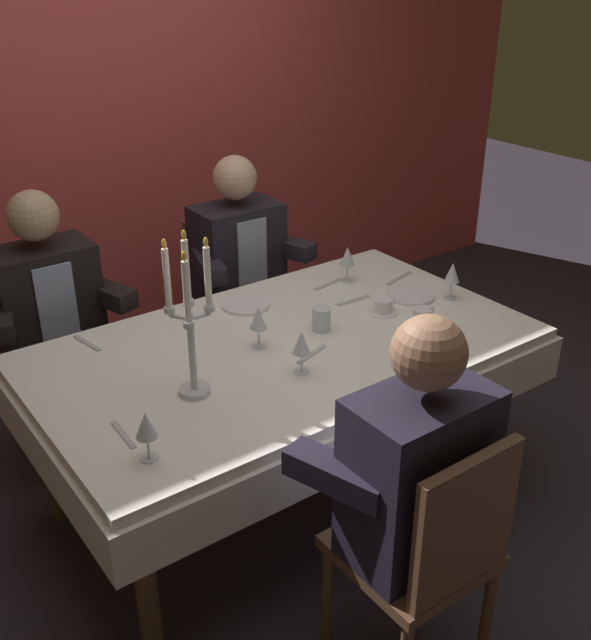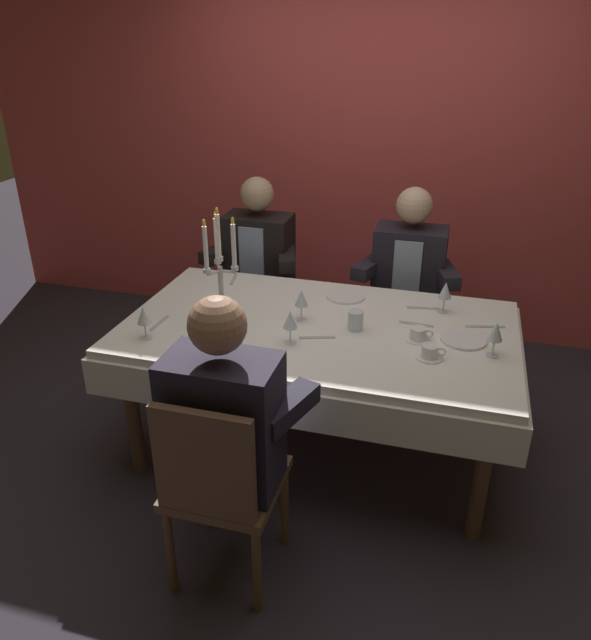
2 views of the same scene
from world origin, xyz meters
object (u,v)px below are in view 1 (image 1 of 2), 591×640
dinner_plate_0 (246,304)px  wine_glass_2 (302,344)px  coffee_cup_1 (383,307)px  seated_diner_0 (47,305)px  wine_glass_3 (258,319)px  candelabra (190,324)px  wine_glass_1 (452,274)px  wine_glass_0 (146,426)px  wine_glass_4 (347,257)px  water_tumbler_0 (321,319)px  dining_table (284,369)px  seated_diner_2 (237,256)px  seated_diner_1 (419,475)px  coffee_cup_0 (422,316)px  dinner_plate_1 (410,295)px

dinner_plate_0 → wine_glass_2: size_ratio=1.27×
coffee_cup_1 → seated_diner_0: bearing=140.4°
dinner_plate_0 → wine_glass_2: 0.61m
wine_glass_3 → candelabra: bearing=-157.8°
wine_glass_1 → seated_diner_0: (-1.44, 0.98, -0.12)m
wine_glass_0 → wine_glass_3: (0.65, 0.39, 0.00)m
wine_glass_4 → water_tumbler_0: wine_glass_4 is taller
dining_table → wine_glass_0: wine_glass_0 is taller
wine_glass_2 → seated_diner_2: bearing=69.1°
seated_diner_0 → dining_table: bearing=-55.2°
wine_glass_1 → seated_diner_1: size_ratio=0.13×
seated_diner_0 → seated_diner_2: 0.96m
dinner_plate_0 → wine_glass_0: wine_glass_0 is taller
wine_glass_0 → seated_diner_2: (1.09, 1.25, -0.12)m
dining_table → wine_glass_2: 0.33m
wine_glass_2 → seated_diner_0: 1.24m
dining_table → wine_glass_0: (-0.75, -0.36, 0.23)m
dinner_plate_0 → seated_diner_0: seated_diner_0 is taller
wine_glass_1 → seated_diner_0: 1.74m
wine_glass_0 → coffee_cup_0: bearing=7.7°
dinner_plate_0 → seated_diner_1: seated_diner_1 is taller
seated_diner_0 → water_tumbler_0: bearing=-47.9°
dinner_plate_0 → wine_glass_3: (-0.16, -0.34, 0.11)m
dinner_plate_0 → coffee_cup_0: size_ratio=1.58×
wine_glass_0 → wine_glass_1: 1.59m
wine_glass_0 → seated_diner_1: seated_diner_1 is taller
coffee_cup_0 → seated_diner_1: (-0.70, -0.70, -0.03)m
dinner_plate_1 → seated_diner_0: seated_diner_0 is taller
wine_glass_1 → water_tumbler_0: bearing=171.7°
dinner_plate_0 → wine_glass_2: bearing=-103.5°
coffee_cup_1 → seated_diner_0: size_ratio=0.11×
wine_glass_2 → seated_diner_1: seated_diner_1 is taller
dinner_plate_1 → wine_glass_0: wine_glass_0 is taller
wine_glass_2 → seated_diner_1: 0.68m
dining_table → wine_glass_3: wine_glass_3 is taller
wine_glass_0 → dinner_plate_0: bearing=42.0°
candelabra → wine_glass_4: candelabra is taller
dinner_plate_0 → candelabra: bearing=-136.9°
dinner_plate_0 → coffee_cup_0: 0.74m
wine_glass_3 → coffee_cup_0: (0.65, -0.21, -0.09)m
wine_glass_1 → coffee_cup_1: 0.35m
seated_diner_1 → wine_glass_4: bearing=58.9°
wine_glass_2 → coffee_cup_0: bearing=3.2°
wine_glass_3 → seated_diner_1: bearing=-93.2°
coffee_cup_0 → seated_diner_1: size_ratio=0.11×
dining_table → candelabra: size_ratio=3.31×
dinner_plate_1 → wine_glass_4: bearing=110.6°
wine_glass_4 → candelabra: bearing=-157.0°
dinner_plate_1 → seated_diner_0: 1.57m
dining_table → dinner_plate_0: size_ratio=9.28×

